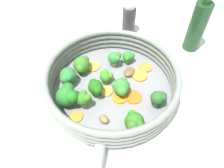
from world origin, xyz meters
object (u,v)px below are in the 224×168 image
carrot_slice_7 (106,91)px  broccoli_floret_7 (67,95)px  broccoli_floret_2 (96,87)px  broccoli_floret_10 (68,76)px  carrot_slice_5 (140,76)px  broccoli_floret_0 (106,76)px  carrot_slice_8 (132,72)px  carrot_slice_1 (120,97)px  broccoli_floret_4 (115,58)px  mushroom_piece_0 (104,119)px  skillet (112,89)px  broccoli_floret_3 (84,99)px  carrot_slice_0 (93,67)px  broccoli_floret_9 (128,57)px  mushroom_piece_1 (129,72)px  carrot_slice_4 (146,67)px  broccoli_floret_5 (135,123)px  carrot_slice_3 (70,75)px  broccoli_floret_8 (121,87)px  salt_shaker (129,17)px  broccoli_floret_1 (159,98)px  oil_bottle (197,26)px  carrot_slice_2 (77,117)px  carrot_slice_6 (134,97)px  broccoli_floret_6 (82,65)px

carrot_slice_7 → broccoli_floret_7: 0.10m
broccoli_floret_2 → broccoli_floret_10: broccoli_floret_10 is taller
carrot_slice_5 → broccoli_floret_0: broccoli_floret_0 is taller
carrot_slice_8 → carrot_slice_1: bearing=-125.6°
broccoli_floret_4 → mushroom_piece_0: (-0.07, -0.16, -0.02)m
skillet → mushroom_piece_0: mushroom_piece_0 is taller
carrot_slice_7 → broccoli_floret_3: bearing=-155.1°
broccoli_floret_7 → carrot_slice_0: bearing=53.2°
carrot_slice_1 → broccoli_floret_9: (0.05, 0.11, 0.02)m
broccoli_floret_7 → mushroom_piece_1: bearing=19.0°
broccoli_floret_2 → broccoli_floret_7: bearing=-170.9°
carrot_slice_0 → mushroom_piece_1: (0.09, -0.05, 0.01)m
broccoli_floret_4 → broccoli_floret_3: bearing=-132.4°
skillet → carrot_slice_0: size_ratio=8.53×
carrot_slice_4 → broccoli_floret_5: broccoli_floret_5 is taller
mushroom_piece_0 → carrot_slice_3: bearing=111.2°
broccoli_floret_8 → mushroom_piece_0: broccoli_floret_8 is taller
salt_shaker → broccoli_floret_10: bearing=-139.0°
carrot_slice_5 → broccoli_floret_1: 0.10m
carrot_slice_3 → mushroom_piece_0: 0.16m
carrot_slice_3 → oil_bottle: (0.37, 0.04, 0.06)m
broccoli_floret_8 → broccoli_floret_5: bearing=-88.8°
carrot_slice_1 → broccoli_floret_3: size_ratio=0.82×
carrot_slice_8 → broccoli_floret_4: bearing=136.7°
carrot_slice_2 → broccoli_floret_8: 0.13m
carrot_slice_7 → broccoli_floret_3: 0.07m
broccoli_floret_1 → broccoli_floret_10: 0.23m
broccoli_floret_8 → broccoli_floret_9: bearing=64.8°
carrot_slice_6 → broccoli_floret_7: (-0.16, 0.02, 0.03)m
broccoli_floret_1 → broccoli_floret_0: bearing=135.6°
broccoli_floret_3 → broccoli_floret_6: 0.11m
broccoli_floret_3 → broccoli_floret_6: (0.01, 0.11, -0.00)m
skillet → broccoli_floret_2: broccoli_floret_2 is taller
carrot_slice_7 → broccoli_floret_10: (-0.09, 0.05, 0.03)m
broccoli_floret_3 → salt_shaker: size_ratio=0.38×
carrot_slice_3 → broccoli_floret_1: (0.19, -0.14, 0.03)m
carrot_slice_3 → broccoli_floret_5: size_ratio=0.57×
broccoli_floret_1 → mushroom_piece_0: 0.13m
carrot_slice_7 → broccoli_floret_3: (-0.06, -0.03, 0.03)m
skillet → mushroom_piece_1: 0.07m
broccoli_floret_9 → oil_bottle: oil_bottle is taller
carrot_slice_2 → broccoli_floret_10: size_ratio=0.60×
skillet → broccoli_floret_10: bearing=159.3°
carrot_slice_8 → broccoli_floret_4: size_ratio=0.66×
broccoli_floret_0 → broccoli_floret_8: (0.03, -0.05, 0.00)m
salt_shaker → carrot_slice_7: bearing=-118.3°
carrot_slice_4 → broccoli_floret_6: broccoli_floret_6 is taller
carrot_slice_6 → broccoli_floret_9: size_ratio=1.16×
carrot_slice_0 → mushroom_piece_1: mushroom_piece_1 is taller
broccoli_floret_10 → carrot_slice_0: bearing=31.0°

